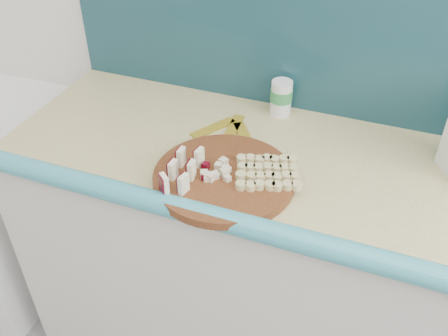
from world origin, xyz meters
The scene contains 8 objects.
kitchen_counter centered at (0.10, 1.50, 0.46)m, with size 2.20×0.63×0.91m.
backsplash centered at (0.10, 1.79, 1.16)m, with size 2.20×0.02×0.50m, color teal.
cutting_board centered at (-0.31, 1.34, 0.92)m, with size 0.37×0.37×0.02m, color #4A1F10.
apple_wedges centered at (-0.41, 1.29, 0.96)m, with size 0.08×0.17×0.05m.
apple_chunks centered at (-0.33, 1.33, 0.94)m, with size 0.06×0.06×0.02m.
banana_slices centered at (-0.20, 1.38, 0.94)m, with size 0.19×0.18×0.02m.
canister centered at (-0.27, 1.73, 0.97)m, with size 0.07×0.07×0.11m.
banana_peel centered at (-0.38, 1.57, 0.91)m, with size 0.22×0.18×0.01m.
Camera 1 is at (0.06, 0.38, 1.74)m, focal length 40.00 mm.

